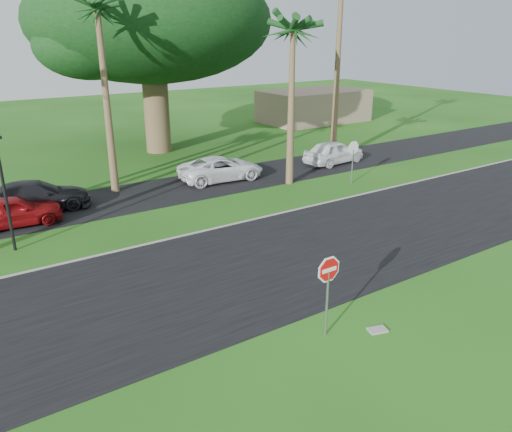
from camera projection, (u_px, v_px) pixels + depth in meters
The scene contains 16 objects.
ground at pixel (254, 296), 16.60m from camera, with size 120.00×120.00×0.00m, color #1B4A12.
road at pixel (224, 273), 18.17m from camera, with size 120.00×8.00×0.02m, color black.
parking_strip at pixel (125, 198), 26.39m from camera, with size 120.00×5.00×0.02m, color black.
curb at pixel (177, 237), 21.33m from camera, with size 120.00×0.12×0.06m, color gray.
stop_sign_near at pixel (328, 280), 13.90m from camera, with size 1.05×0.07×2.62m.
stop_sign_far at pixel (353, 153), 28.46m from camera, with size 1.05×0.07×2.62m.
palm_center at pixel (98, 13), 24.40m from camera, with size 5.00×5.00×10.50m.
palm_right_near at pixel (293, 34), 26.26m from camera, with size 5.00×5.00×9.50m.
canopy_tree at pixel (151, 22), 33.84m from camera, with size 16.50×16.50×13.12m.
streetlight_right at pixel (4, 187), 19.24m from camera, with size 0.45×0.25×4.64m.
building_far at pixel (314, 106), 48.85m from camera, with size 10.00×6.00×3.00m, color gray.
car_red at pixel (13, 211), 22.39m from camera, with size 1.67×4.14×1.41m, color maroon.
car_dark at pixel (37, 196), 24.38m from camera, with size 2.05×5.05×1.46m, color black.
car_minivan at pixel (221, 169), 29.44m from camera, with size 2.33×5.06×1.41m, color white.
car_pickup at pixel (334, 152), 33.20m from camera, with size 1.81×4.51×1.54m, color white.
utility_slab at pixel (378, 330), 14.68m from camera, with size 0.55×0.35×0.06m, color gray.
Camera 1 is at (-8.03, -12.26, 8.26)m, focal length 35.00 mm.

